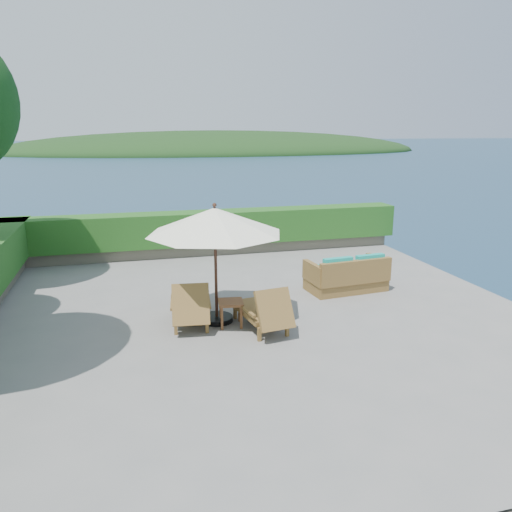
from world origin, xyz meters
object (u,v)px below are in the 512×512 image
object	(u,v)px
patio_umbrella	(215,222)
lounge_right	(263,310)
lounge_left	(191,305)
wicker_loveseat	(347,276)
side_table	(231,306)

from	to	relation	value
patio_umbrella	lounge_right	size ratio (longest dim) A/B	1.70
lounge_left	lounge_right	size ratio (longest dim) A/B	1.02
wicker_loveseat	lounge_left	bearing A→B (deg)	-169.15
lounge_right	side_table	size ratio (longest dim) A/B	3.22
patio_umbrella	lounge_left	bearing A→B (deg)	-175.53
patio_umbrella	side_table	world-z (taller)	patio_umbrella
lounge_left	side_table	size ratio (longest dim) A/B	3.28
lounge_left	side_table	xyz separation A→B (m)	(0.77, -0.27, 0.01)
side_table	lounge_right	bearing A→B (deg)	-33.27
lounge_right	wicker_loveseat	size ratio (longest dim) A/B	0.88
lounge_left	side_table	distance (m)	0.81
patio_umbrella	lounge_right	world-z (taller)	patio_umbrella
patio_umbrella	wicker_loveseat	size ratio (longest dim) A/B	1.49
lounge_left	wicker_loveseat	bearing A→B (deg)	23.19
lounge_left	lounge_right	xyz separation A→B (m)	(1.33, -0.64, -0.01)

